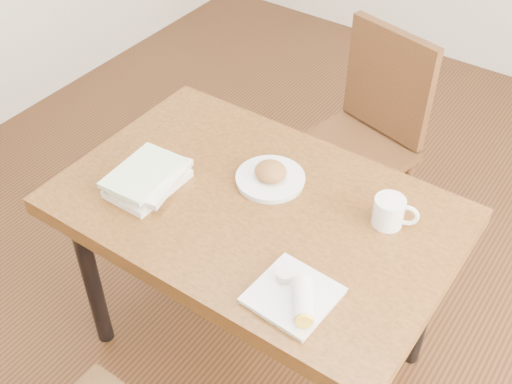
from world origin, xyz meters
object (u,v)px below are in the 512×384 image
Objects in this scene: chair_far at (365,130)px; plate_burrito at (296,296)px; table at (256,224)px; coffee_mug at (390,211)px; book_stack at (148,179)px; plate_scone at (270,176)px.

plate_burrito is (0.32, -1.04, 0.22)m from chair_far.
table is 0.80m from chair_far.
chair_far reaches higher than coffee_mug.
table is 0.41m from plate_burrito.
table is at bearing -89.10° from chair_far.
book_stack is at bearing -158.63° from table.
plate_burrito is at bearing -39.57° from table.
plate_scone is 1.65× the size of coffee_mug.
coffee_mug is 0.75m from book_stack.
chair_far is 3.47× the size of book_stack.
plate_scone reaches higher than table.
book_stack is (-0.31, -0.92, 0.23)m from chair_far.
plate_scone is at bearing -173.76° from coffee_mug.
coffee_mug is at bearing 6.24° from plate_scone.
book_stack is at bearing 168.88° from plate_burrito.
table is at bearing -157.05° from coffee_mug.
table is at bearing -78.37° from plate_scone.
coffee_mug is at bearing 22.22° from book_stack.
chair_far reaches higher than book_stack.
table is at bearing 21.37° from book_stack.
table is 5.45× the size of plate_scone.
book_stack is (-0.32, -0.13, 0.12)m from table.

